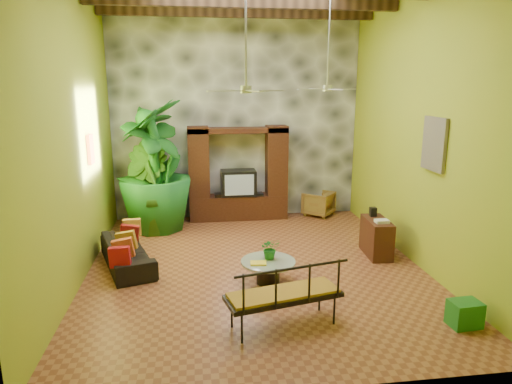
{
  "coord_description": "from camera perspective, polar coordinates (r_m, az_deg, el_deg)",
  "views": [
    {
      "loc": [
        -1.05,
        -7.76,
        3.3
      ],
      "look_at": [
        0.04,
        0.2,
        1.38
      ],
      "focal_mm": 32.0,
      "sensor_mm": 36.0,
      "label": 1
    }
  ],
  "objects": [
    {
      "name": "ground",
      "position": [
        8.5,
        -0.09,
        -9.38
      ],
      "size": [
        7.0,
        7.0,
        0.0
      ],
      "primitive_type": "plane",
      "color": "brown",
      "rests_on": "ground"
    },
    {
      "name": "back_wall",
      "position": [
        11.34,
        -2.49,
        9.41
      ],
      "size": [
        6.0,
        0.02,
        5.0
      ],
      "primitive_type": "cube",
      "color": "#A9B128",
      "rests_on": "ground"
    },
    {
      "name": "left_wall",
      "position": [
        8.04,
        -21.94,
        6.8
      ],
      "size": [
        0.02,
        7.0,
        5.0
      ],
      "primitive_type": "cube",
      "color": "#A9B128",
      "rests_on": "ground"
    },
    {
      "name": "right_wall",
      "position": [
        8.79,
        19.85,
        7.46
      ],
      "size": [
        0.02,
        7.0,
        5.0
      ],
      "primitive_type": "cube",
      "color": "#A9B128",
      "rests_on": "ground"
    },
    {
      "name": "stone_accent_wall",
      "position": [
        11.28,
        -2.46,
        9.39
      ],
      "size": [
        5.98,
        0.1,
        4.98
      ],
      "primitive_type": "cube",
      "color": "#3B3D43",
      "rests_on": "ground"
    },
    {
      "name": "entertainment_center",
      "position": [
        11.2,
        -2.24,
        1.42
      ],
      "size": [
        2.4,
        0.55,
        2.3
      ],
      "color": "#34150E",
      "rests_on": "ground"
    },
    {
      "name": "ceiling_fan_front",
      "position": [
        7.41,
        -1.25,
        14.25
      ],
      "size": [
        1.28,
        1.28,
        1.86
      ],
      "color": "#AAAAAF",
      "rests_on": "ceiling"
    },
    {
      "name": "ceiling_fan_back",
      "position": [
        9.35,
        8.95,
        13.94
      ],
      "size": [
        1.28,
        1.28,
        1.86
      ],
      "color": "#AAAAAF",
      "rests_on": "ceiling"
    },
    {
      "name": "wall_art_mask",
      "position": [
        9.05,
        -19.98,
        5.04
      ],
      "size": [
        0.06,
        0.32,
        0.55
      ],
      "primitive_type": "cube",
      "color": "#C08116",
      "rests_on": "left_wall"
    },
    {
      "name": "wall_art_painting",
      "position": [
        8.27,
        21.39,
        5.6
      ],
      "size": [
        0.06,
        0.7,
        0.9
      ],
      "primitive_type": "cube",
      "color": "#264E8D",
      "rests_on": "right_wall"
    },
    {
      "name": "sofa",
      "position": [
        8.76,
        -15.79,
        -7.34
      ],
      "size": [
        1.23,
        1.95,
        0.53
      ],
      "primitive_type": "imported",
      "rotation": [
        0.0,
        0.0,
        1.88
      ],
      "color": "black",
      "rests_on": "ground"
    },
    {
      "name": "wicker_armchair",
      "position": [
        11.73,
        7.8,
        -1.41
      ],
      "size": [
        0.95,
        0.95,
        0.62
      ],
      "primitive_type": "imported",
      "rotation": [
        0.0,
        0.0,
        4.01
      ],
      "color": "#985E37",
      "rests_on": "ground"
    },
    {
      "name": "tall_plant_a",
      "position": [
        10.41,
        -12.5,
        2.61
      ],
      "size": [
        1.75,
        1.74,
        2.79
      ],
      "primitive_type": "imported",
      "rotation": [
        0.0,
        0.0,
        0.76
      ],
      "color": "#165616",
      "rests_on": "ground"
    },
    {
      "name": "tall_plant_b",
      "position": [
        10.42,
        -13.27,
        0.43
      ],
      "size": [
        1.42,
        1.42,
        2.03
      ],
      "primitive_type": "imported",
      "rotation": [
        0.0,
        0.0,
        2.36
      ],
      "color": "#265917",
      "rests_on": "ground"
    },
    {
      "name": "tall_plant_c",
      "position": [
        10.51,
        -12.55,
        3.2
      ],
      "size": [
        1.99,
        1.99,
        2.97
      ],
      "primitive_type": "imported",
      "rotation": [
        0.0,
        0.0,
        4.49
      ],
      "color": "#1B6823",
      "rests_on": "ground"
    },
    {
      "name": "coffee_table",
      "position": [
        7.78,
        1.53,
        -9.56
      ],
      "size": [
        0.92,
        0.92,
        0.4
      ],
      "rotation": [
        0.0,
        0.0,
        -0.24
      ],
      "color": "black",
      "rests_on": "ground"
    },
    {
      "name": "centerpiece_plant",
      "position": [
        7.76,
        1.8,
        -7.06
      ],
      "size": [
        0.34,
        0.3,
        0.36
      ],
      "primitive_type": "imported",
      "rotation": [
        0.0,
        0.0,
        0.05
      ],
      "color": "#1B6A21",
      "rests_on": "coffee_table"
    },
    {
      "name": "yellow_tray",
      "position": [
        7.59,
        0.29,
        -8.88
      ],
      "size": [
        0.28,
        0.21,
        0.03
      ],
      "primitive_type": "cube",
      "rotation": [
        0.0,
        0.0,
        -0.1
      ],
      "color": "yellow",
      "rests_on": "coffee_table"
    },
    {
      "name": "iron_bench",
      "position": [
        6.33,
        3.61,
        -12.46
      ],
      "size": [
        1.69,
        0.93,
        0.57
      ],
      "rotation": [
        0.0,
        0.0,
        0.23
      ],
      "color": "black",
      "rests_on": "ground"
    },
    {
      "name": "side_console",
      "position": [
        9.26,
        14.83,
        -5.5
      ],
      "size": [
        0.46,
        0.92,
        0.72
      ],
      "primitive_type": "cube",
      "rotation": [
        0.0,
        0.0,
        -0.06
      ],
      "color": "#351810",
      "rests_on": "ground"
    },
    {
      "name": "green_bin",
      "position": [
        7.16,
        24.63,
        -13.66
      ],
      "size": [
        0.44,
        0.34,
        0.37
      ],
      "primitive_type": "cube",
      "rotation": [
        0.0,
        0.0,
        0.07
      ],
      "color": "#207933",
      "rests_on": "ground"
    }
  ]
}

